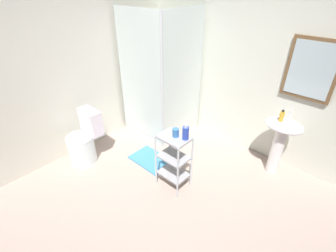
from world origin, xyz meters
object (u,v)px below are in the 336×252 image
(toilet, at_px, (84,142))
(shampoo_bottle_blue, at_px, (186,133))
(hand_soap_bottle, at_px, (282,116))
(storage_cart, at_px, (174,158))
(shower_stall, at_px, (162,108))
(pedestal_sink, at_px, (281,136))
(rinse_cup, at_px, (176,133))
(bath_mat, at_px, (151,159))

(toilet, distance_m, shampoo_bottle_blue, 1.58)
(hand_soap_bottle, height_order, shampoo_bottle_blue, hand_soap_bottle)
(shampoo_bottle_blue, bearing_deg, storage_cart, -151.85)
(hand_soap_bottle, bearing_deg, shower_stall, -171.91)
(shampoo_bottle_blue, bearing_deg, shower_stall, 145.43)
(pedestal_sink, xyz_separation_m, rinse_cup, (-0.84, -1.09, 0.21))
(shampoo_bottle_blue, height_order, bath_mat, shampoo_bottle_blue)
(pedestal_sink, height_order, rinse_cup, rinse_cup)
(shower_stall, distance_m, storage_cart, 1.29)
(toilet, xyz_separation_m, rinse_cup, (1.28, 0.51, 0.48))
(shampoo_bottle_blue, bearing_deg, hand_soap_bottle, 56.20)
(shampoo_bottle_blue, xyz_separation_m, rinse_cup, (-0.12, -0.04, -0.03))
(shower_stall, relative_size, hand_soap_bottle, 13.66)
(shower_stall, bearing_deg, pedestal_sink, 9.05)
(shampoo_bottle_blue, bearing_deg, pedestal_sink, 55.41)
(shower_stall, xyz_separation_m, bath_mat, (0.42, -0.68, -0.45))
(storage_cart, height_order, bath_mat, storage_cart)
(hand_soap_bottle, relative_size, bath_mat, 0.24)
(storage_cart, bearing_deg, hand_soap_bottle, 53.50)
(storage_cart, relative_size, hand_soap_bottle, 5.05)
(shower_stall, xyz_separation_m, storage_cart, (0.99, -0.83, -0.03))
(toilet, relative_size, shampoo_bottle_blue, 3.91)
(shampoo_bottle_blue, xyz_separation_m, bath_mat, (-0.68, 0.08, -0.82))
(pedestal_sink, relative_size, storage_cart, 1.09)
(shower_stall, distance_m, rinse_cup, 1.31)
(rinse_cup, bearing_deg, pedestal_sink, 52.26)
(storage_cart, height_order, hand_soap_bottle, hand_soap_bottle)
(hand_soap_bottle, bearing_deg, toilet, -143.11)
(shower_stall, relative_size, toilet, 2.63)
(toilet, bearing_deg, hand_soap_bottle, 36.89)
(shampoo_bottle_blue, relative_size, bath_mat, 0.32)
(shower_stall, relative_size, pedestal_sink, 2.47)
(hand_soap_bottle, xyz_separation_m, bath_mat, (-1.36, -0.94, -0.87))
(toilet, xyz_separation_m, bath_mat, (0.72, 0.62, -0.31))
(shampoo_bottle_blue, bearing_deg, toilet, -158.75)
(storage_cart, bearing_deg, toilet, -159.42)
(bath_mat, bearing_deg, toilet, -139.09)
(shampoo_bottle_blue, bearing_deg, bath_mat, 173.54)
(hand_soap_bottle, distance_m, rinse_cup, 1.32)
(storage_cart, height_order, rinse_cup, rinse_cup)
(rinse_cup, relative_size, bath_mat, 0.17)
(rinse_cup, distance_m, bath_mat, 0.97)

